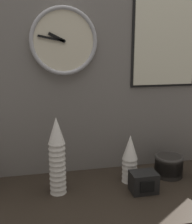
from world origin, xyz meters
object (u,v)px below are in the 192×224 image
Objects in this scene: cup_stack_center_right at (130,158)px; menu_board at (165,34)px; cup_stack_center_left at (57,156)px; bowl_stack_right at (169,165)px; wall_clock at (64,41)px; napkin_dispenser at (144,182)px.

menu_board reaches higher than cup_stack_center_right.
cup_stack_center_left is 2.42× the size of bowl_stack_right.
menu_board is at bearing 85.57° from bowl_stack_right.
cup_stack_center_left is 52.46cm from wall_clock.
cup_stack_center_left is at bearing -174.60° from bowl_stack_right.
wall_clock is at bearing 151.72° from cup_stack_center_right.
cup_stack_center_left is at bearing 169.27° from napkin_dispenser.
cup_stack_center_right is 13.20cm from napkin_dispenser.
cup_stack_center_right is at bearing 105.80° from napkin_dispenser.
menu_board reaches higher than napkin_dispenser.
cup_stack_center_right is at bearing -28.28° from wall_clock.
menu_board is at bearing 19.23° from cup_stack_center_left.
menu_board is (1.13, 14.55, 63.67)cm from bowl_stack_right.
napkin_dispenser is at bearing -125.64° from menu_board.
cup_stack_center_left is at bearing -174.03° from cup_stack_center_right.
bowl_stack_right is at bearing 4.48° from cup_stack_center_right.
bowl_stack_right is 0.28× the size of menu_board.
napkin_dispenser is at bearing -10.73° from cup_stack_center_left.
bowl_stack_right is (55.67, 5.27, -11.80)cm from cup_stack_center_left.
cup_stack_center_left is 0.67× the size of menu_board.
wall_clock is (-28.47, 15.32, 54.31)cm from cup_stack_center_right.
cup_stack_center_left is at bearing -160.77° from menu_board.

